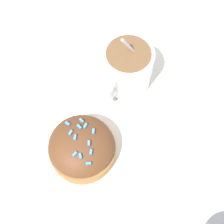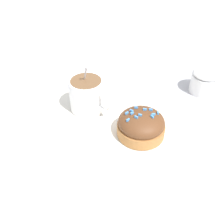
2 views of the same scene
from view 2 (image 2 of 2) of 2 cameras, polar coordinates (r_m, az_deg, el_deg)
ground_plane at (r=0.58m, az=0.27°, el=-1.74°), size 3.00×3.00×0.00m
paper_napkin at (r=0.58m, az=0.28°, el=-1.63°), size 0.33×0.33×0.00m
coffee_cup at (r=0.59m, az=-5.42°, el=3.97°), size 0.11×0.08×0.11m
frosted_pastry at (r=0.53m, az=6.37°, el=-2.76°), size 0.10×0.10×0.06m
sugar_bowl at (r=0.69m, az=19.61°, el=6.52°), size 0.07×0.07×0.07m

